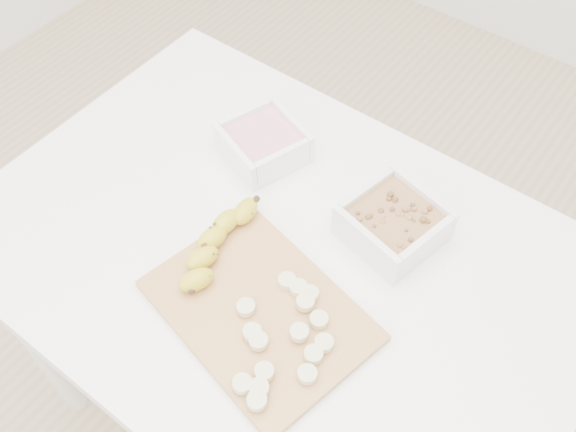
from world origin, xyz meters
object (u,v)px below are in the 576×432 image
Objects in this scene: table at (278,281)px; banana at (217,245)px; bowl_yogurt at (263,143)px; cutting_board at (259,310)px; bowl_granola at (393,223)px.

table is 5.15× the size of banana.
bowl_yogurt reaches higher than cutting_board.
bowl_yogurt is at bearing 111.89° from banana.
bowl_granola is at bearing -3.06° from bowl_yogurt.
banana is (-0.07, -0.07, 0.13)m from table.
bowl_granola is (0.13, 0.14, 0.13)m from table.
table is 5.96× the size of bowl_granola.
bowl_yogurt is 0.51× the size of cutting_board.
banana is at bearing -136.16° from table.
table is 0.16m from cutting_board.
banana reaches higher than table.
cutting_board is at bearing -108.76° from bowl_granola.
bowl_yogurt is 0.32m from cutting_board.
cutting_board reaches higher than table.
bowl_yogurt is 0.23m from banana.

